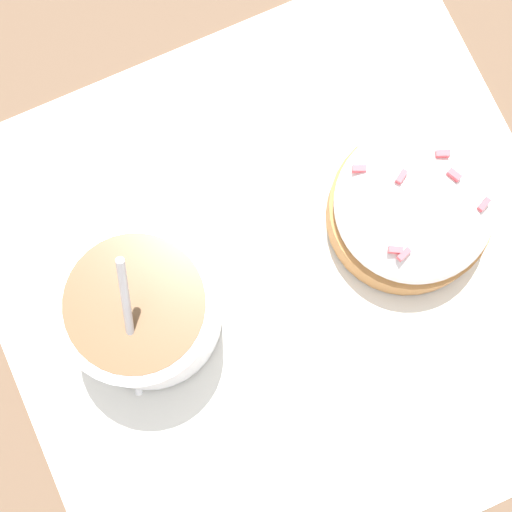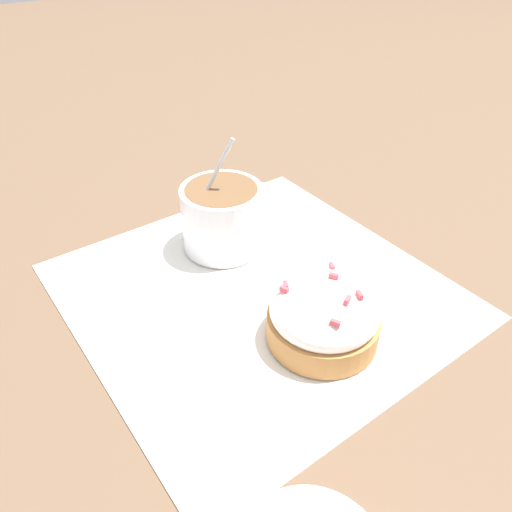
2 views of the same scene
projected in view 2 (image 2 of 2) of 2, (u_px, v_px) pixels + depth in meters
ground_plane at (257, 291)px, 0.44m from camera, size 3.00×3.00×0.00m
paper_napkin at (257, 290)px, 0.44m from camera, size 0.33×0.33×0.00m
coffee_cup at (223, 215)px, 0.47m from camera, size 0.08×0.10×0.11m
frosted_pastry at (324, 315)px, 0.38m from camera, size 0.09×0.09×0.05m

